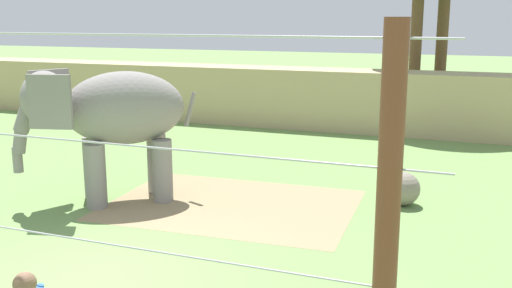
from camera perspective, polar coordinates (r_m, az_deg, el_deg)
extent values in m
plane|color=#6B8E4C|center=(9.83, -15.15, -12.29)|extent=(120.00, 120.00, 0.00)
cube|color=#937F5B|center=(12.95, -2.34, -5.84)|extent=(5.43, 4.14, 0.01)
cube|color=tan|center=(21.84, 6.46, 4.35)|extent=(36.00, 1.80, 2.15)
cylinder|color=gray|center=(13.02, -15.14, -2.99)|extent=(0.44, 0.44, 1.39)
cylinder|color=gray|center=(13.76, -15.35, -2.20)|extent=(0.44, 0.44, 1.39)
cylinder|color=gray|center=(13.17, -8.97, -2.55)|extent=(0.44, 0.44, 1.39)
cylinder|color=gray|center=(13.90, -9.50, -1.79)|extent=(0.44, 0.44, 1.39)
ellipsoid|color=gray|center=(13.17, -12.49, 3.40)|extent=(2.87, 2.71, 1.59)
ellipsoid|color=gray|center=(13.07, -19.63, 4.15)|extent=(1.45, 1.47, 1.15)
cube|color=gray|center=(12.48, -19.20, 3.83)|extent=(0.89, 0.32, 1.09)
cube|color=gray|center=(13.66, -19.18, 4.50)|extent=(0.47, 0.85, 1.09)
cylinder|color=gray|center=(13.14, -21.36, 2.26)|extent=(0.58, 0.55, 0.62)
cylinder|color=gray|center=(13.23, -21.73, 0.36)|extent=(0.44, 0.42, 0.58)
cylinder|color=gray|center=(13.32, -21.93, -1.39)|extent=(0.29, 0.29, 0.55)
cylinder|color=gray|center=(13.41, -6.35, 3.34)|extent=(0.30, 0.27, 0.79)
sphere|color=gray|center=(13.21, 13.94, -4.19)|extent=(0.73, 0.73, 0.73)
cylinder|color=brown|center=(5.15, 12.33, -10.96)|extent=(0.20, 0.20, 3.99)
sphere|color=#846047|center=(6.07, -21.33, -12.38)|extent=(0.22, 0.22, 0.22)
cylinder|color=brown|center=(23.74, 15.06, 8.42)|extent=(0.44, 0.44, 5.27)
cylinder|color=brown|center=(24.27, 17.37, 8.42)|extent=(0.44, 0.44, 5.32)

